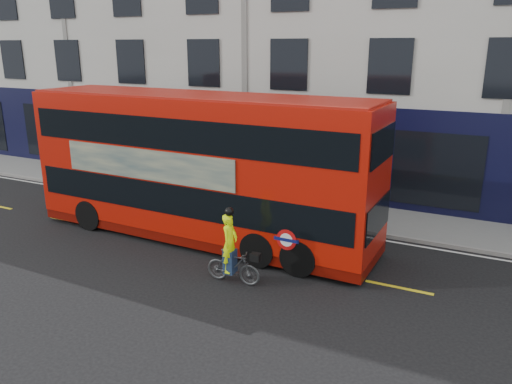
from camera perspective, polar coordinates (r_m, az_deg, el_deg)
The scene contains 8 objects.
ground at distance 16.10m, azimuth -14.50°, elevation -6.96°, with size 120.00×120.00×0.00m, color black.
pavement at distance 21.08m, azimuth -3.08°, elevation -0.65°, with size 60.00×3.00×0.12m, color gray.
kerb at distance 19.85m, azimuth -5.19°, elevation -1.78°, with size 60.00×0.12×0.13m, color gray.
building_terrace at distance 25.99m, azimuth 4.00°, elevation 19.15°, with size 50.00×10.07×15.00m.
road_edge_line at distance 19.63m, azimuth -5.64°, elevation -2.19°, with size 58.00×0.10×0.01m, color silver.
lane_dashes at distance 17.17m, azimuth -11.27°, elevation -5.23°, with size 58.00×0.12×0.01m, color yellow, non-canonical shape.
bus at distance 16.34m, azimuth -6.37°, elevation 2.90°, with size 11.94×3.00×4.78m.
cyclist at distance 13.62m, azimuth -2.76°, elevation -7.51°, with size 1.59×0.61×2.16m.
Camera 1 is at (9.90, -11.05, 6.26)m, focal length 35.00 mm.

